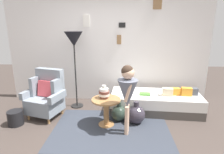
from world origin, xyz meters
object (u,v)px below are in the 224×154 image
floor_lamp (74,42)px  side_table (106,107)px  vase_striped (104,93)px  person_child (128,91)px  daybed (155,102)px  magazine_basket (15,118)px  book_on_daybed (145,94)px  armchair (46,96)px  demijohn_near (119,113)px  demijohn_far (136,114)px

floor_lamp → side_table: bearing=-47.8°
vase_striped → person_child: bearing=-36.8°
daybed → vase_striped: 1.30m
magazine_basket → book_on_daybed: bearing=15.1°
armchair → person_child: (1.63, -0.60, 0.35)m
side_table → armchair: bearing=164.8°
vase_striped → book_on_daybed: size_ratio=1.12×
floor_lamp → demijohn_near: size_ratio=4.39×
vase_striped → floor_lamp: 1.35m
demijohn_far → magazine_basket: (-2.28, -0.18, -0.04)m
vase_striped → floor_lamp: bearing=132.4°
vase_striped → person_child: 0.55m
daybed → demijohn_far: demijohn_far is taller
demijohn_near → book_on_daybed: bearing=36.8°
demijohn_near → magazine_basket: demijohn_near is taller
side_table → demijohn_near: side_table is taller
person_child → magazine_basket: bearing=174.9°
armchair → person_child: person_child is taller
vase_striped → demijohn_far: (0.60, 0.06, -0.45)m
armchair → magazine_basket: (-0.46, -0.41, -0.30)m
book_on_daybed → magazine_basket: 2.60m
magazine_basket → floor_lamp: bearing=42.8°
vase_striped → daybed: bearing=30.1°
armchair → side_table: size_ratio=1.80×
daybed → magazine_basket: daybed is taller
side_table → floor_lamp: (-0.75, 0.82, 1.10)m
armchair → demijohn_near: bearing=-5.8°
demijohn_far → vase_striped: bearing=-174.5°
side_table → demijohn_near: bearing=38.8°
demijohn_near → magazine_basket: size_ratio=1.39×
daybed → demijohn_far: bearing=-129.4°
daybed → demijohn_near: size_ratio=5.02×
daybed → person_child: (-0.64, -0.93, 0.59)m
daybed → demijohn_far: 0.72m
floor_lamp → book_on_daybed: 1.88m
demijohn_near → demijohn_far: demijohn_far is taller
daybed → floor_lamp: (-1.77, 0.16, 1.28)m
side_table → floor_lamp: size_ratio=0.32×
demijohn_near → demijohn_far: 0.34m
book_on_daybed → demijohn_far: (-0.22, -0.49, -0.23)m
armchair → floor_lamp: (0.51, 0.48, 1.04)m
daybed → vase_striped: vase_striped is taller
floor_lamp → demijohn_far: (1.31, -0.72, -1.30)m
armchair → demijohn_far: size_ratio=2.22×
floor_lamp → person_child: size_ratio=1.40×
vase_striped → demijohn_far: vase_striped is taller
side_table → magazine_basket: 1.73m
daybed → vase_striped: bearing=-149.9°
demijohn_near → vase_striped: bearing=-153.3°
armchair → magazine_basket: 0.69m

